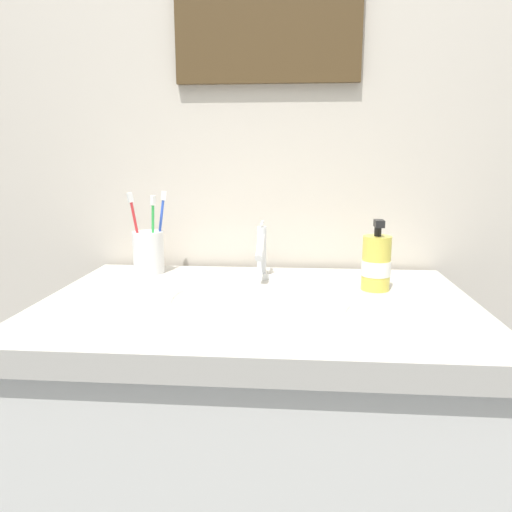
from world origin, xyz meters
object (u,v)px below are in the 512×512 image
(toothbrush_green, at_px, (153,229))
(toothbrush_blue, at_px, (160,226))
(soap_dispenser, at_px, (376,263))
(toothbrush_cup, at_px, (149,252))
(faucet, at_px, (261,249))
(toothbrush_red, at_px, (136,228))

(toothbrush_green, relative_size, toothbrush_blue, 0.95)
(toothbrush_green, relative_size, soap_dispenser, 1.22)
(toothbrush_cup, bearing_deg, faucet, -7.20)
(toothbrush_red, bearing_deg, faucet, -2.90)
(soap_dispenser, bearing_deg, toothbrush_cup, 167.75)
(toothbrush_green, bearing_deg, soap_dispenser, -11.11)
(toothbrush_blue, distance_m, soap_dispenser, 0.56)
(toothbrush_cup, bearing_deg, toothbrush_blue, 20.79)
(toothbrush_green, height_order, soap_dispenser, toothbrush_green)
(toothbrush_red, bearing_deg, soap_dispenser, -9.78)
(toothbrush_green, bearing_deg, toothbrush_blue, 66.21)
(faucet, xyz_separation_m, toothbrush_red, (-0.32, 0.02, 0.05))
(toothbrush_green, distance_m, toothbrush_red, 0.04)
(faucet, bearing_deg, toothbrush_cup, 172.80)
(toothbrush_green, height_order, toothbrush_blue, toothbrush_blue)
(toothbrush_green, xyz_separation_m, toothbrush_red, (-0.04, -0.01, 0.00))
(faucet, height_order, soap_dispenser, soap_dispenser)
(toothbrush_red, xyz_separation_m, soap_dispenser, (0.59, -0.10, -0.06))
(faucet, height_order, toothbrush_green, toothbrush_green)
(faucet, relative_size, toothbrush_red, 0.70)
(toothbrush_cup, relative_size, toothbrush_green, 0.55)
(toothbrush_blue, bearing_deg, soap_dispenser, -14.12)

